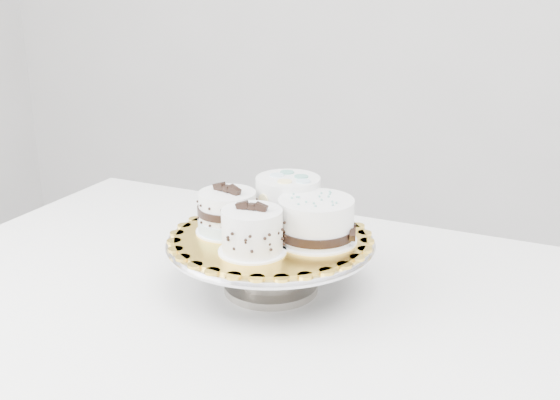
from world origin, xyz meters
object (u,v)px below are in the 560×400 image
(cake_board, at_px, (271,237))
(cake_ribbon, at_px, (317,222))
(table, at_px, (267,339))
(cake_banded, at_px, (228,213))
(cake_dots, at_px, (288,200))
(cake_swirl, at_px, (252,232))
(cake_stand, at_px, (271,255))

(cake_board, bearing_deg, cake_ribbon, 5.38)
(table, bearing_deg, cake_ribbon, 36.79)
(cake_banded, distance_m, cake_dots, 0.11)
(cake_swirl, bearing_deg, cake_stand, 84.78)
(cake_swirl, bearing_deg, cake_board, 84.78)
(cake_banded, bearing_deg, cake_dots, 63.41)
(cake_stand, height_order, cake_ribbon, cake_ribbon)
(cake_stand, distance_m, cake_banded, 0.10)
(cake_board, distance_m, cake_ribbon, 0.08)
(table, distance_m, cake_dots, 0.23)
(table, relative_size, cake_swirl, 13.13)
(table, distance_m, cake_banded, 0.21)
(cake_stand, relative_size, cake_board, 1.09)
(cake_stand, bearing_deg, cake_ribbon, 5.38)
(table, xyz_separation_m, cake_swirl, (-0.01, -0.03, 0.20))
(table, xyz_separation_m, cake_banded, (-0.08, 0.03, 0.20))
(cake_stand, relative_size, cake_dots, 2.59)
(cake_swirl, relative_size, cake_banded, 0.88)
(cake_stand, xyz_separation_m, cake_board, (0.00, -0.00, 0.03))
(cake_swirl, distance_m, cake_ribbon, 0.11)
(cake_swirl, height_order, cake_ribbon, cake_swirl)
(cake_stand, bearing_deg, table, -80.18)
(cake_swirl, height_order, cake_banded, cake_banded)
(cake_dots, relative_size, cake_ribbon, 0.90)
(cake_swirl, xyz_separation_m, cake_ribbon, (0.08, 0.08, -0.00))
(cake_banded, relative_size, cake_dots, 0.91)
(cake_board, bearing_deg, cake_swirl, -93.53)
(table, relative_size, cake_ribbon, 9.52)
(cake_swirl, distance_m, cake_banded, 0.09)
(cake_swirl, bearing_deg, cake_banded, 134.76)
(cake_banded, height_order, cake_dots, cake_banded)
(cake_board, height_order, cake_swirl, cake_swirl)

